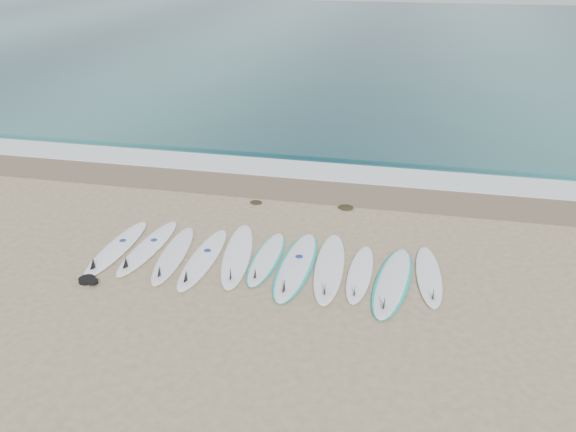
% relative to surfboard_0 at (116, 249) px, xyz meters
% --- Properties ---
extents(ground, '(120.00, 120.00, 0.00)m').
position_rel_surfboard_0_xyz_m(ground, '(3.36, 0.17, -0.06)').
color(ground, '#968261').
extents(ocean, '(120.00, 55.00, 0.03)m').
position_rel_surfboard_0_xyz_m(ocean, '(3.36, 32.67, -0.04)').
color(ocean, '#215356').
rests_on(ocean, ground).
extents(wet_sand_band, '(120.00, 1.80, 0.01)m').
position_rel_surfboard_0_xyz_m(wet_sand_band, '(3.36, 4.27, -0.05)').
color(wet_sand_band, brown).
rests_on(wet_sand_band, ground).
extents(foam_band, '(120.00, 1.40, 0.04)m').
position_rel_surfboard_0_xyz_m(foam_band, '(3.36, 5.67, -0.04)').
color(foam_band, silver).
rests_on(foam_band, ground).
extents(wave_crest, '(120.00, 1.00, 0.10)m').
position_rel_surfboard_0_xyz_m(wave_crest, '(3.36, 7.17, -0.01)').
color(wave_crest, '#215356').
rests_on(wave_crest, ground).
extents(surfboard_0, '(0.60, 2.66, 0.34)m').
position_rel_surfboard_0_xyz_m(surfboard_0, '(0.00, 0.00, 0.00)').
color(surfboard_0, white).
rests_on(surfboard_0, ground).
extents(surfboard_1, '(0.69, 2.66, 0.34)m').
position_rel_surfboard_0_xyz_m(surfboard_1, '(0.67, 0.17, -0.00)').
color(surfboard_1, white).
rests_on(surfboard_1, ground).
extents(surfboard_2, '(0.78, 2.61, 0.33)m').
position_rel_surfboard_0_xyz_m(surfboard_2, '(1.35, -0.01, -0.00)').
color(surfboard_2, white).
rests_on(surfboard_2, ground).
extents(surfboard_3, '(0.56, 2.70, 0.34)m').
position_rel_surfboard_0_xyz_m(surfboard_3, '(2.03, -0.04, 0.00)').
color(surfboard_3, white).
rests_on(surfboard_3, ground).
extents(surfboard_4, '(1.04, 2.90, 0.36)m').
position_rel_surfboard_0_xyz_m(surfboard_4, '(2.71, 0.27, 0.00)').
color(surfboard_4, white).
rests_on(surfboard_4, ground).
extents(surfboard_5, '(0.62, 2.38, 0.30)m').
position_rel_surfboard_0_xyz_m(surfboard_5, '(3.35, 0.30, -0.01)').
color(surfboard_5, white).
rests_on(surfboard_5, ground).
extents(surfboard_6, '(0.77, 2.92, 0.37)m').
position_rel_surfboard_0_xyz_m(surfboard_6, '(4.04, 0.12, -0.00)').
color(surfboard_6, white).
rests_on(surfboard_6, ground).
extents(surfboard_7, '(0.77, 2.92, 0.37)m').
position_rel_surfboard_0_xyz_m(surfboard_7, '(4.73, 0.17, 0.01)').
color(surfboard_7, white).
rests_on(surfboard_7, ground).
extents(surfboard_8, '(0.55, 2.34, 0.30)m').
position_rel_surfboard_0_xyz_m(surfboard_8, '(5.37, 0.08, -0.01)').
color(surfboard_8, white).
rests_on(surfboard_8, ground).
extents(surfboard_9, '(0.99, 2.83, 0.35)m').
position_rel_surfboard_0_xyz_m(surfboard_9, '(6.04, -0.07, -0.01)').
color(surfboard_9, white).
rests_on(surfboard_9, ground).
extents(surfboard_10, '(0.66, 2.42, 0.31)m').
position_rel_surfboard_0_xyz_m(surfboard_10, '(6.76, 0.29, -0.01)').
color(surfboard_10, white).
rests_on(surfboard_10, ground).
extents(seaweed_near, '(0.32, 0.25, 0.06)m').
position_rel_surfboard_0_xyz_m(seaweed_near, '(2.38, 3.10, -0.03)').
color(seaweed_near, black).
rests_on(seaweed_near, ground).
extents(seaweed_far, '(0.40, 0.31, 0.08)m').
position_rel_surfboard_0_xyz_m(seaweed_far, '(4.72, 3.27, -0.02)').
color(seaweed_far, black).
rests_on(seaweed_far, ground).
extents(leash_coil, '(0.46, 0.36, 0.11)m').
position_rel_surfboard_0_xyz_m(leash_coil, '(0.07, -1.28, -0.01)').
color(leash_coil, black).
rests_on(leash_coil, ground).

